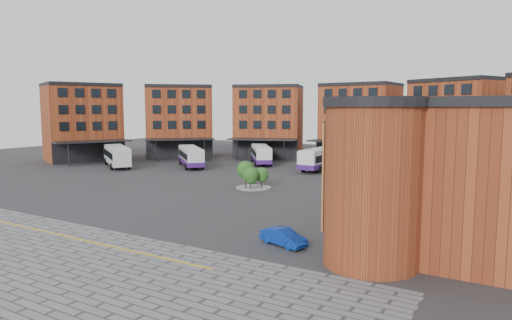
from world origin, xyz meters
The scene contains 12 objects.
ground centered at (0.00, 0.00, 0.00)m, with size 160.00×160.00×0.00m, color #28282B.
yellow_line centered at (2.00, -14.00, 0.03)m, with size 26.00×0.15×0.02m, color gold.
main_building centered at (-4.77, 38.25, 7.23)m, with size 94.14×42.48×14.60m.
east_building centered at (28.70, -3.06, 5.29)m, with size 17.40×15.40×10.60m.
tree_island centered at (1.96, 11.55, 1.76)m, with size 4.40×4.40×3.42m.
bus_a centered at (-28.86, 17.84, 2.10)m, with size 11.93×9.39×3.53m.
bus_b centered at (-18.06, 24.33, 1.82)m, with size 10.62×10.06×3.35m.
bus_c centered at (-9.95, 34.11, 1.77)m, with size 9.00×10.94×3.27m.
bus_d centered at (2.53, 32.37, 1.91)m, with size 3.20×12.51×3.52m.
bus_e centered at (17.29, 31.76, 1.76)m, with size 6.61×11.70×3.25m.
bus_f centered at (22.10, 22.36, 1.55)m, with size 9.87×7.39×2.87m.
blue_car centered at (16.34, -7.27, 0.63)m, with size 1.33×3.80×1.25m, color #0B2F9A.
Camera 1 is at (31.34, -35.90, 9.92)m, focal length 32.00 mm.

